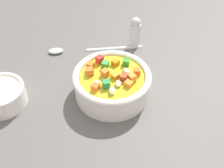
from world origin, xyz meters
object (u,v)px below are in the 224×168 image
Objects in this scene: soup_bowl_main at (112,83)px; spoon at (89,49)px; pepper_shaker at (135,32)px; side_bowl_small at (1,95)px.

soup_bowl_main reaches higher than spoon.
spoon is 12.21cm from pepper_shaker.
soup_bowl_main is 16.22cm from spoon.
side_bowl_small is 1.20× the size of pepper_shaker.
side_bowl_small is 34.35cm from pepper_shaker.
soup_bowl_main is at bearing 136.81° from side_bowl_small.
spoon is at bearing 176.71° from side_bowl_small.
spoon is at bearing -119.10° from soup_bowl_main.
side_bowl_small is at bearing -43.19° from soup_bowl_main.
spoon is at bearing -39.73° from pepper_shaker.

